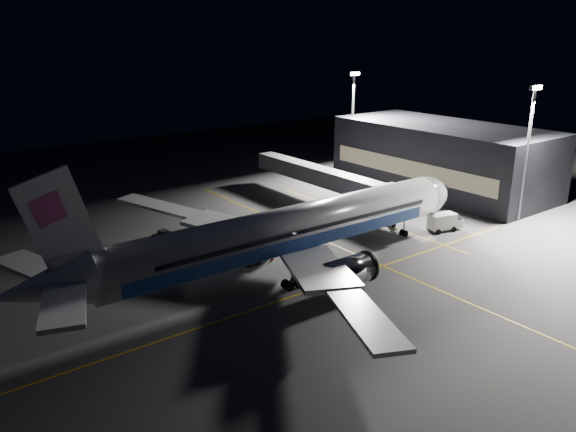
{
  "coord_description": "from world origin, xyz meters",
  "views": [
    {
      "loc": [
        -38.51,
        -50.69,
        27.6
      ],
      "look_at": [
        1.6,
        2.59,
        6.0
      ],
      "focal_mm": 35.0,
      "sensor_mm": 36.0,
      "label": 1
    }
  ],
  "objects_px": {
    "jet_bridge": "(330,179)",
    "floodlight_mast_north": "(353,114)",
    "safety_cone_b": "(306,247)",
    "floodlight_mast_south": "(528,142)",
    "baggage_tug": "(164,237)",
    "safety_cone_c": "(180,249)",
    "airliner": "(283,232)",
    "service_truck": "(445,222)",
    "safety_cone_a": "(272,257)"
  },
  "relations": [
    {
      "from": "floodlight_mast_north",
      "to": "safety_cone_c",
      "type": "distance_m",
      "value": 52.66
    },
    {
      "from": "floodlight_mast_north",
      "to": "floodlight_mast_south",
      "type": "relative_size",
      "value": 1.0
    },
    {
      "from": "jet_bridge",
      "to": "floodlight_mast_north",
      "type": "distance_m",
      "value": 24.06
    },
    {
      "from": "floodlight_mast_south",
      "to": "safety_cone_b",
      "type": "xyz_separation_m",
      "value": [
        -34.0,
        10.39,
        -12.04
      ]
    },
    {
      "from": "airliner",
      "to": "floodlight_mast_north",
      "type": "relative_size",
      "value": 2.97
    },
    {
      "from": "floodlight_mast_north",
      "to": "baggage_tug",
      "type": "height_order",
      "value": "floodlight_mast_north"
    },
    {
      "from": "floodlight_mast_south",
      "to": "safety_cone_c",
      "type": "relative_size",
      "value": 33.76
    },
    {
      "from": "airliner",
      "to": "floodlight_mast_south",
      "type": "xyz_separation_m",
      "value": [
        41.08,
        -6.01,
        7.21
      ]
    },
    {
      "from": "safety_cone_b",
      "to": "airliner",
      "type": "bearing_deg",
      "value": -148.24
    },
    {
      "from": "service_truck",
      "to": "floodlight_mast_south",
      "type": "bearing_deg",
      "value": -3.72
    },
    {
      "from": "service_truck",
      "to": "safety_cone_a",
      "type": "height_order",
      "value": "service_truck"
    },
    {
      "from": "floodlight_mast_south",
      "to": "safety_cone_c",
      "type": "xyz_separation_m",
      "value": [
        -48.0,
        20.01,
        -12.06
      ]
    },
    {
      "from": "airliner",
      "to": "floodlight_mast_north",
      "type": "xyz_separation_m",
      "value": [
        41.08,
        31.99,
        7.21
      ]
    },
    {
      "from": "safety_cone_b",
      "to": "baggage_tug",
      "type": "bearing_deg",
      "value": 137.0
    },
    {
      "from": "floodlight_mast_north",
      "to": "safety_cone_a",
      "type": "bearing_deg",
      "value": -144.95
    },
    {
      "from": "airliner",
      "to": "baggage_tug",
      "type": "distance_m",
      "value": 19.81
    },
    {
      "from": "jet_bridge",
      "to": "floodlight_mast_north",
      "type": "bearing_deg",
      "value": 37.74
    },
    {
      "from": "baggage_tug",
      "to": "airliner",
      "type": "bearing_deg",
      "value": -75.05
    },
    {
      "from": "safety_cone_b",
      "to": "safety_cone_c",
      "type": "relative_size",
      "value": 1.09
    },
    {
      "from": "airliner",
      "to": "jet_bridge",
      "type": "xyz_separation_m",
      "value": [
        23.08,
        18.06,
        -0.58
      ]
    },
    {
      "from": "jet_bridge",
      "to": "safety_cone_c",
      "type": "height_order",
      "value": "jet_bridge"
    },
    {
      "from": "floodlight_mast_north",
      "to": "floodlight_mast_south",
      "type": "distance_m",
      "value": 38.0
    },
    {
      "from": "safety_cone_a",
      "to": "safety_cone_c",
      "type": "distance_m",
      "value": 12.87
    },
    {
      "from": "airliner",
      "to": "service_truck",
      "type": "relative_size",
      "value": 11.13
    },
    {
      "from": "jet_bridge",
      "to": "floodlight_mast_south",
      "type": "relative_size",
      "value": 1.66
    },
    {
      "from": "floodlight_mast_north",
      "to": "safety_cone_b",
      "type": "distance_m",
      "value": 45.42
    },
    {
      "from": "airliner",
      "to": "floodlight_mast_south",
      "type": "bearing_deg",
      "value": -8.33
    },
    {
      "from": "airliner",
      "to": "floodlight_mast_south",
      "type": "distance_m",
      "value": 42.13
    },
    {
      "from": "jet_bridge",
      "to": "safety_cone_a",
      "type": "xyz_separation_m",
      "value": [
        -21.9,
        -14.06,
        -4.25
      ]
    },
    {
      "from": "service_truck",
      "to": "safety_cone_a",
      "type": "xyz_separation_m",
      "value": [
        -26.84,
        6.11,
        -1.09
      ]
    },
    {
      "from": "safety_cone_a",
      "to": "service_truck",
      "type": "bearing_deg",
      "value": -12.83
    },
    {
      "from": "safety_cone_b",
      "to": "floodlight_mast_south",
      "type": "bearing_deg",
      "value": -17.0
    },
    {
      "from": "jet_bridge",
      "to": "safety_cone_b",
      "type": "relative_size",
      "value": 51.42
    },
    {
      "from": "jet_bridge",
      "to": "floodlight_mast_north",
      "type": "height_order",
      "value": "floodlight_mast_north"
    },
    {
      "from": "baggage_tug",
      "to": "safety_cone_b",
      "type": "xyz_separation_m",
      "value": [
        14.47,
        -13.49,
        -0.56
      ]
    },
    {
      "from": "safety_cone_a",
      "to": "safety_cone_b",
      "type": "relative_size",
      "value": 0.99
    },
    {
      "from": "service_truck",
      "to": "jet_bridge",
      "type": "bearing_deg",
      "value": 116.69
    },
    {
      "from": "jet_bridge",
      "to": "floodlight_mast_south",
      "type": "xyz_separation_m",
      "value": [
        18.0,
        -24.07,
        7.79
      ]
    },
    {
      "from": "airliner",
      "to": "baggage_tug",
      "type": "relative_size",
      "value": 20.99
    },
    {
      "from": "floodlight_mast_south",
      "to": "baggage_tug",
      "type": "bearing_deg",
      "value": 153.77
    },
    {
      "from": "baggage_tug",
      "to": "safety_cone_c",
      "type": "distance_m",
      "value": 3.94
    },
    {
      "from": "safety_cone_a",
      "to": "jet_bridge",
      "type": "bearing_deg",
      "value": 32.7
    },
    {
      "from": "service_truck",
      "to": "safety_cone_c",
      "type": "xyz_separation_m",
      "value": [
        -34.94,
        16.11,
        -1.12
      ]
    },
    {
      "from": "baggage_tug",
      "to": "safety_cone_a",
      "type": "xyz_separation_m",
      "value": [
        8.57,
        -13.87,
        -0.57
      ]
    },
    {
      "from": "safety_cone_a",
      "to": "safety_cone_b",
      "type": "height_order",
      "value": "safety_cone_b"
    },
    {
      "from": "jet_bridge",
      "to": "safety_cone_c",
      "type": "distance_m",
      "value": 30.57
    },
    {
      "from": "jet_bridge",
      "to": "floodlight_mast_north",
      "type": "relative_size",
      "value": 1.66
    },
    {
      "from": "airliner",
      "to": "safety_cone_c",
      "type": "relative_size",
      "value": 100.26
    },
    {
      "from": "floodlight_mast_north",
      "to": "baggage_tug",
      "type": "xyz_separation_m",
      "value": [
        -48.47,
        -14.11,
        -11.47
      ]
    },
    {
      "from": "baggage_tug",
      "to": "service_truck",
      "type": "bearing_deg",
      "value": -36.96
    }
  ]
}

